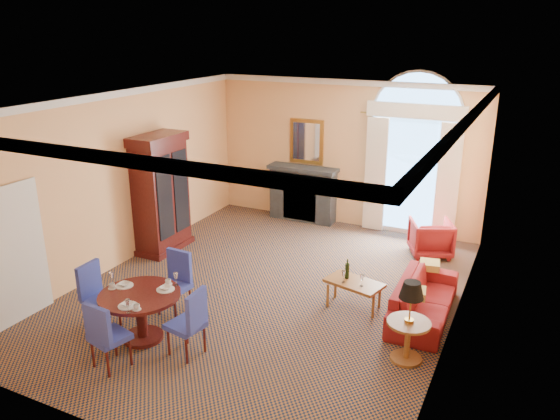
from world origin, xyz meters
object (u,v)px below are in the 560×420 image
at_px(sofa, 424,299).
at_px(armchair, 431,238).
at_px(dining_table, 140,306).
at_px(coffee_table, 354,283).
at_px(side_table, 410,313).
at_px(armoire, 161,195).

xyz_separation_m(sofa, armchair, (-0.39, 2.45, 0.06)).
distance_m(dining_table, armchair, 5.76).
relative_size(dining_table, coffee_table, 1.17).
bearing_deg(coffee_table, side_table, -29.74).
distance_m(armoire, armchair, 5.34).
height_order(dining_table, armchair, dining_table).
bearing_deg(sofa, dining_table, 123.31).
height_order(dining_table, side_table, side_table).
relative_size(armoire, side_table, 2.05).
xyz_separation_m(armoire, sofa, (5.27, -0.43, -0.83)).
relative_size(sofa, armchair, 2.54).
height_order(sofa, side_table, side_table).
relative_size(armoire, coffee_table, 2.38).
xyz_separation_m(armchair, coffee_table, (-0.68, -2.65, 0.06)).
xyz_separation_m(coffee_table, side_table, (1.12, -1.07, 0.30)).
height_order(armchair, side_table, side_table).
distance_m(dining_table, coffee_table, 3.27).
height_order(dining_table, sofa, dining_table).
relative_size(sofa, side_table, 1.75).
bearing_deg(dining_table, armchair, 57.57).
bearing_deg(side_table, sofa, 92.25).
bearing_deg(armchair, coffee_table, 51.10).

